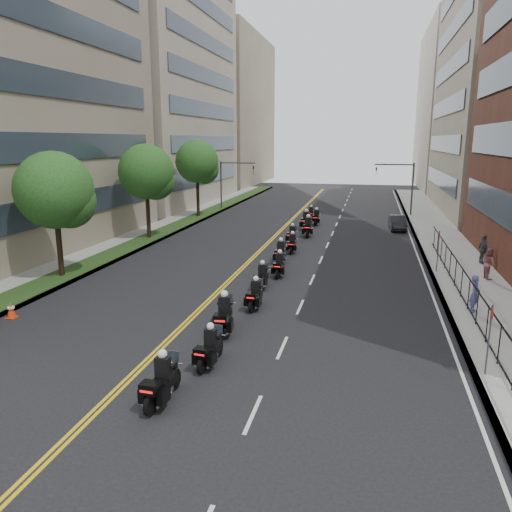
{
  "coord_description": "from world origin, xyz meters",
  "views": [
    {
      "loc": [
        6.29,
        -13.01,
        7.97
      ],
      "look_at": [
        0.5,
        12.09,
        1.94
      ],
      "focal_mm": 35.0,
      "sensor_mm": 36.0,
      "label": 1
    }
  ],
  "objects": [
    {
      "name": "traffic_signal_right",
      "position": [
        9.54,
        42.0,
        3.7
      ],
      "size": [
        4.09,
        0.2,
        5.6
      ],
      "color": "#3F3F44",
      "rests_on": "ground"
    },
    {
      "name": "iron_fence",
      "position": [
        11.0,
        12.0,
        0.9
      ],
      "size": [
        0.05,
        28.0,
        1.5
      ],
      "color": "black",
      "rests_on": "sidewalk_right"
    },
    {
      "name": "motorcycle_1",
      "position": [
        0.92,
        2.84,
        0.63
      ],
      "size": [
        0.58,
        2.17,
        1.6
      ],
      "rotation": [
        0.0,
        0.0,
        -0.09
      ],
      "color": "black",
      "rests_on": "ground"
    },
    {
      "name": "building_left_far",
      "position": [
        -22.0,
        78.0,
        13.0
      ],
      "size": [
        16.0,
        28.0,
        26.0
      ],
      "primitive_type": "cube",
      "color": "gray",
      "rests_on": "ground"
    },
    {
      "name": "traffic_signal_left",
      "position": [
        -9.54,
        42.0,
        3.7
      ],
      "size": [
        4.09,
        0.2,
        5.6
      ],
      "color": "#3F3F44",
      "rests_on": "ground"
    },
    {
      "name": "ground",
      "position": [
        0.0,
        0.0,
        0.0
      ],
      "size": [
        160.0,
        160.0,
        0.0
      ],
      "primitive_type": "plane",
      "color": "black",
      "rests_on": "ground"
    },
    {
      "name": "sidewalk_right",
      "position": [
        12.0,
        25.0,
        0.07
      ],
      "size": [
        4.0,
        90.0,
        0.15
      ],
      "primitive_type": "cube",
      "color": "gray",
      "rests_on": "ground"
    },
    {
      "name": "motorcycle_10",
      "position": [
        0.65,
        31.53,
        0.74
      ],
      "size": [
        0.59,
        2.53,
        1.87
      ],
      "rotation": [
        0.0,
        0.0,
        -0.03
      ],
      "color": "black",
      "rests_on": "ground"
    },
    {
      "name": "motorcycle_5",
      "position": [
        1.18,
        15.33,
        0.64
      ],
      "size": [
        0.51,
        2.18,
        1.61
      ],
      "rotation": [
        0.0,
        0.0,
        0.03
      ],
      "color": "black",
      "rests_on": "ground"
    },
    {
      "name": "street_trees",
      "position": [
        -11.05,
        18.61,
        5.13
      ],
      "size": [
        4.4,
        38.4,
        7.98
      ],
      "color": "black",
      "rests_on": "ground"
    },
    {
      "name": "motorcycle_2",
      "position": [
        0.55,
        5.92,
        0.73
      ],
      "size": [
        0.73,
        2.5,
        1.85
      ],
      "rotation": [
        0.0,
        0.0,
        0.12
      ],
      "color": "black",
      "rests_on": "ground"
    },
    {
      "name": "pedestrian_b",
      "position": [
        13.1,
        17.0,
        1.05
      ],
      "size": [
        0.87,
        1.01,
        1.79
      ],
      "primitive_type": "imported",
      "rotation": [
        0.0,
        0.0,
        1.82
      ],
      "color": "#9A545D",
      "rests_on": "sidewalk_right"
    },
    {
      "name": "motorcycle_4",
      "position": [
        0.7,
        12.65,
        0.62
      ],
      "size": [
        0.51,
        2.11,
        1.56
      ],
      "rotation": [
        0.0,
        0.0,
        -0.05
      ],
      "color": "black",
      "rests_on": "ground"
    },
    {
      "name": "grass_strip",
      "position": [
        -11.2,
        25.0,
        0.17
      ],
      "size": [
        2.0,
        90.0,
        0.04
      ],
      "primitive_type": "cube",
      "color": "#1B3814",
      "rests_on": "sidewalk_left"
    },
    {
      "name": "parked_sedan",
      "position": [
        8.76,
        33.22,
        0.64
      ],
      "size": [
        1.56,
        3.93,
        1.27
      ],
      "primitive_type": "imported",
      "rotation": [
        0.0,
        0.0,
        0.06
      ],
      "color": "black",
      "rests_on": "ground"
    },
    {
      "name": "building_left_mid",
      "position": [
        -21.98,
        48.0,
        17.0
      ],
      "size": [
        16.11,
        28.0,
        34.0
      ],
      "color": "gray",
      "rests_on": "ground"
    },
    {
      "name": "motorcycle_7",
      "position": [
        0.94,
        21.8,
        0.62
      ],
      "size": [
        0.5,
        2.13,
        1.57
      ],
      "rotation": [
        0.0,
        0.0,
        0.04
      ],
      "color": "black",
      "rests_on": "ground"
    },
    {
      "name": "pedestrian_a",
      "position": [
        11.2,
        10.69,
        1.03
      ],
      "size": [
        0.64,
        0.76,
        1.76
      ],
      "primitive_type": "imported",
      "rotation": [
        0.0,
        0.0,
        1.17
      ],
      "color": "#454A7E",
      "rests_on": "sidewalk_right"
    },
    {
      "name": "motorcycle_9",
      "position": [
        1.27,
        28.17,
        0.74
      ],
      "size": [
        0.63,
        2.54,
        1.87
      ],
      "rotation": [
        0.0,
        0.0,
        0.06
      ],
      "color": "black",
      "rests_on": "ground"
    },
    {
      "name": "motorcycle_0",
      "position": [
        0.3,
        0.02,
        0.68
      ],
      "size": [
        0.58,
        2.33,
        1.72
      ],
      "rotation": [
        0.0,
        0.0,
        -0.06
      ],
      "color": "black",
      "rests_on": "ground"
    },
    {
      "name": "motorcycle_6",
      "position": [
        0.65,
        18.63,
        0.66
      ],
      "size": [
        0.53,
        2.27,
        1.68
      ],
      "rotation": [
        0.0,
        0.0,
        0.03
      ],
      "color": "black",
      "rests_on": "ground"
    },
    {
      "name": "motorcycle_11",
      "position": [
        1.32,
        34.12,
        0.66
      ],
      "size": [
        0.52,
        2.27,
        1.68
      ],
      "rotation": [
        0.0,
        0.0,
        -0.01
      ],
      "color": "black",
      "rests_on": "ground"
    },
    {
      "name": "pedestrian_c",
      "position": [
        13.5,
        20.72,
        1.08
      ],
      "size": [
        0.73,
        1.17,
        1.86
      ],
      "primitive_type": "imported",
      "rotation": [
        0.0,
        0.0,
        1.84
      ],
      "color": "#44444C",
      "rests_on": "sidewalk_right"
    },
    {
      "name": "traffic_cone",
      "position": [
        -9.5,
        5.55,
        0.36
      ],
      "size": [
        0.45,
        0.45,
        0.75
      ],
      "color": "red",
      "rests_on": "ground"
    },
    {
      "name": "motorcycle_8",
      "position": [
        0.38,
        25.19,
        0.62
      ],
      "size": [
        0.54,
        2.12,
        1.56
      ],
      "rotation": [
        0.0,
        0.0,
        -0.07
      ],
      "color": "black",
      "rests_on": "ground"
    },
    {
      "name": "building_right_far",
      "position": [
        21.5,
        78.0,
        13.0
      ],
      "size": [
        15.0,
        28.0,
        26.0
      ],
      "primitive_type": "cube",
      "color": "gray",
      "rests_on": "ground"
    },
    {
      "name": "motorcycle_3",
      "position": [
        1.09,
        9.34,
        0.63
      ],
      "size": [
        0.5,
        2.16,
        1.59
      ],
      "rotation": [
        0.0,
        0.0,
        -0.03
      ],
      "color": "black",
      "rests_on": "ground"
    },
    {
      "name": "motorcycle_12",
      "position": [
        0.46,
        37.06,
        0.6
      ],
      "size": [
        0.57,
        2.07,
        1.53
      ],
      "rotation": [
        0.0,
        0.0,
        0.1
      ],
      "color": "black",
      "rests_on": "ground"
    },
    {
      "name": "sidewalk_left",
      "position": [
        -12.0,
        25.0,
        0.07
      ],
      "size": [
        4.0,
        90.0,
        0.15
      ],
      "primitive_type": "cube",
      "color": "gray",
      "rests_on": "ground"
    }
  ]
}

